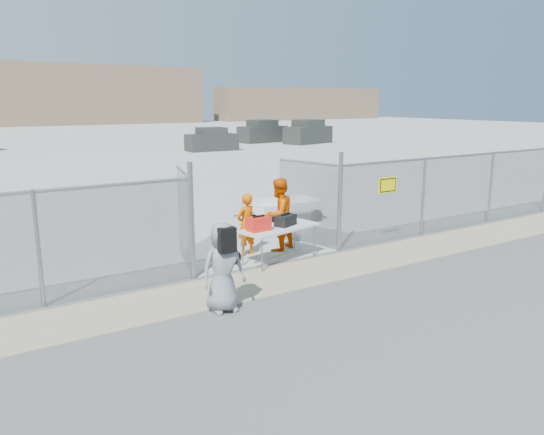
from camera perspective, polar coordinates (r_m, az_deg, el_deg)
ground at (r=10.91m, az=5.69°, el=-7.59°), size 160.00×160.00×0.00m
tarmac_inside at (r=50.57m, az=-25.28°, el=7.11°), size 160.00×80.00×0.01m
dirt_strip at (r=11.66m, az=2.65°, el=-6.15°), size 44.00×1.60×0.01m
distant_hills at (r=86.78m, az=-25.45°, el=11.86°), size 140.00×6.00×9.00m
chain_link_fence at (r=12.17m, az=-0.00°, el=-0.00°), size 40.00×0.20×2.20m
folding_table at (r=12.52m, az=0.80°, el=-2.86°), size 2.10×1.21×0.84m
orange_bag at (r=12.02m, az=-1.44°, el=-0.69°), size 0.53×0.38×0.31m
black_duffel at (r=12.50m, az=1.46°, el=-0.30°), size 0.61×0.49×0.26m
security_worker_left at (r=12.93m, az=-2.80°, el=-0.78°), size 0.63×0.49×1.53m
security_worker_right at (r=13.33m, az=0.72°, el=0.32°), size 1.08×0.95×1.84m
visitor at (r=9.54m, az=-5.30°, el=-5.34°), size 0.82×0.55×1.65m
utility_trailer at (r=16.69m, az=1.33°, el=0.81°), size 2.96×1.62×0.70m
parked_vehicle_near at (r=40.32m, az=-6.51°, el=8.34°), size 3.82×1.84×1.70m
parked_vehicle_mid at (r=48.10m, az=-1.04°, el=9.24°), size 4.54×2.47×1.96m
parked_vehicle_far at (r=46.88m, az=3.91°, el=9.17°), size 4.83×3.10×2.02m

